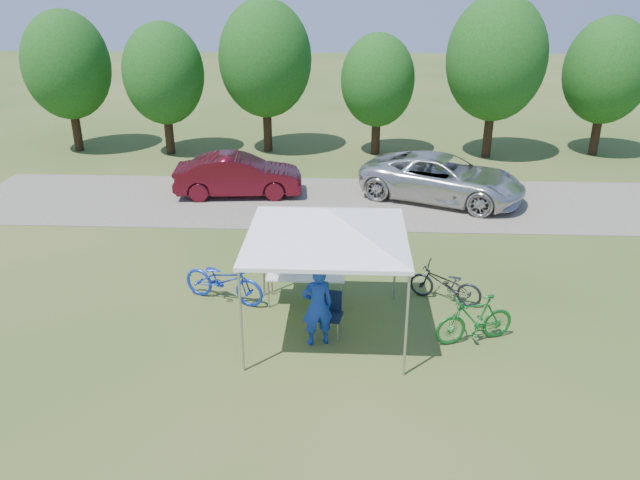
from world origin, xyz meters
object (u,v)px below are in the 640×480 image
object	(u,v)px
folding_table	(306,276)
cooler	(284,266)
bike_green	(475,319)
bike_dark	(445,284)
minivan	(442,178)
cyclist	(317,305)
folding_chair	(330,309)
sedan	(239,175)
bike_blue	(224,280)

from	to	relation	value
folding_table	cooler	distance (m)	0.54
folding_table	bike_green	xyz separation A→B (m)	(3.51, -1.48, -0.16)
bike_dark	minivan	xyz separation A→B (m)	(0.84, 7.00, 0.31)
cooler	minivan	bearing A→B (deg)	58.07
cyclist	bike_green	xyz separation A→B (m)	(3.16, 0.22, -0.36)
folding_chair	sedan	bearing A→B (deg)	121.91
cyclist	folding_chair	bearing A→B (deg)	-137.39
folding_table	bike_green	size ratio (longest dim) A/B	1.02
folding_chair	minivan	world-z (taller)	minivan
folding_chair	cyclist	world-z (taller)	cyclist
minivan	cooler	bearing A→B (deg)	171.28
bike_green	sedan	xyz separation A→B (m)	(-6.26, 8.78, 0.20)
folding_table	cooler	size ratio (longest dim) A/B	3.59
cooler	folding_table	bearing A→B (deg)	0.00
cyclist	bike_dark	distance (m)	3.40
folding_table	bike_green	bearing A→B (deg)	-22.89
folding_chair	sedan	world-z (taller)	sedan
cyclist	minivan	xyz separation A→B (m)	(3.64, 8.89, -0.11)
bike_dark	sedan	size ratio (longest dim) A/B	0.40
cooler	bike_dark	bearing A→B (deg)	2.85
cooler	bike_green	world-z (taller)	cooler
bike_dark	sedan	distance (m)	9.25
cyclist	bike_green	world-z (taller)	cyclist
cooler	cyclist	bearing A→B (deg)	-63.90
folding_table	bike_dark	world-z (taller)	bike_dark
bike_blue	bike_green	bearing A→B (deg)	-85.07
bike_blue	cooler	bearing A→B (deg)	-69.16
cyclist	bike_blue	world-z (taller)	cyclist
folding_chair	sedan	size ratio (longest dim) A/B	0.22
cooler	bike_blue	xyz separation A→B (m)	(-1.38, -0.02, -0.36)
cyclist	bike_green	bearing A→B (deg)	166.83
folding_chair	bike_dark	xyz separation A→B (m)	(2.56, 1.47, -0.11)
folding_chair	cooler	bearing A→B (deg)	140.53
bike_blue	bike_green	size ratio (longest dim) A/B	1.18
minivan	sedan	bearing A→B (deg)	112.24
folding_chair	cooler	size ratio (longest dim) A/B	1.93
folding_table	cyclist	size ratio (longest dim) A/B	1.00
bike_dark	bike_blue	bearing A→B (deg)	-63.74
cooler	bike_dark	xyz separation A→B (m)	(3.64, 0.18, -0.45)
cyclist	bike_dark	bearing A→B (deg)	-163.30
cyclist	folding_table	bearing A→B (deg)	-95.79
cyclist	sedan	size ratio (longest dim) A/B	0.41
cyclist	minivan	bearing A→B (deg)	-129.52
folding_table	minivan	size ratio (longest dim) A/B	0.33
folding_table	cyclist	bearing A→B (deg)	-78.55
folding_chair	minivan	bearing A→B (deg)	78.79
bike_green	cyclist	bearing A→B (deg)	-103.82
bike_green	folding_table	bearing A→B (deg)	-130.78
bike_blue	minivan	distance (m)	9.28
folding_chair	bike_green	bearing A→B (deg)	6.91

